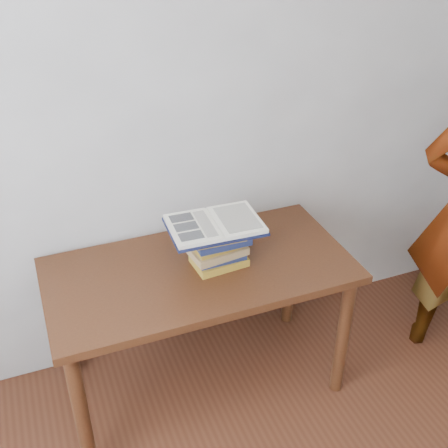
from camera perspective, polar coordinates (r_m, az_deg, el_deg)
name	(u,v)px	position (r m, az deg, el deg)	size (l,w,h in m)	color
room_shell	(429,290)	(0.80, 20.10, -6.36)	(3.54, 3.54, 2.62)	beige
desk	(200,286)	(2.44, -2.45, -6.29)	(1.29, 0.65, 0.69)	#432310
book_stack	(218,246)	(2.34, -0.66, -2.22)	(0.25, 0.21, 0.18)	olive
open_book	(215,225)	(2.28, -0.93, -0.07)	(0.39, 0.28, 0.03)	black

